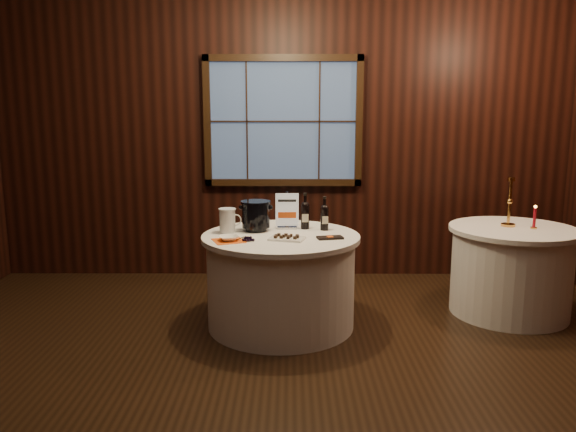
{
  "coord_description": "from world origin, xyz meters",
  "views": [
    {
      "loc": [
        0.08,
        -3.43,
        1.75
      ],
      "look_at": [
        0.06,
        0.9,
        0.94
      ],
      "focal_mm": 35.0,
      "sensor_mm": 36.0,
      "label": 1
    }
  ],
  "objects_px": {
    "port_bottle_left": "(305,213)",
    "glass_pitcher": "(228,220)",
    "cracker_bowl": "(229,238)",
    "sign_stand": "(287,216)",
    "chocolate_plate": "(287,238)",
    "side_table": "(511,270)",
    "red_candle": "(534,219)",
    "brass_candlestick": "(509,209)",
    "main_table": "(281,280)",
    "ice_bucket": "(256,215)",
    "port_bottle_right": "(324,216)",
    "grape_bunch": "(248,239)",
    "chocolate_box": "(330,238)"
  },
  "relations": [
    {
      "from": "port_bottle_right",
      "to": "cracker_bowl",
      "type": "bearing_deg",
      "value": -159.28
    },
    {
      "from": "side_table",
      "to": "grape_bunch",
      "type": "relative_size",
      "value": 6.94
    },
    {
      "from": "chocolate_plate",
      "to": "glass_pitcher",
      "type": "distance_m",
      "value": 0.55
    },
    {
      "from": "port_bottle_right",
      "to": "glass_pitcher",
      "type": "relative_size",
      "value": 1.41
    },
    {
      "from": "port_bottle_left",
      "to": "glass_pitcher",
      "type": "relative_size",
      "value": 1.52
    },
    {
      "from": "glass_pitcher",
      "to": "cracker_bowl",
      "type": "xyz_separation_m",
      "value": [
        0.04,
        -0.3,
        -0.08
      ]
    },
    {
      "from": "side_table",
      "to": "chocolate_plate",
      "type": "distance_m",
      "value": 2.04
    },
    {
      "from": "grape_bunch",
      "to": "glass_pitcher",
      "type": "height_order",
      "value": "glass_pitcher"
    },
    {
      "from": "port_bottle_left",
      "to": "cracker_bowl",
      "type": "relative_size",
      "value": 2.03
    },
    {
      "from": "sign_stand",
      "to": "red_candle",
      "type": "xyz_separation_m",
      "value": [
        2.1,
        0.01,
        -0.03
      ]
    },
    {
      "from": "port_bottle_right",
      "to": "brass_candlestick",
      "type": "relative_size",
      "value": 0.67
    },
    {
      "from": "sign_stand",
      "to": "port_bottle_left",
      "type": "distance_m",
      "value": 0.15
    },
    {
      "from": "cracker_bowl",
      "to": "port_bottle_left",
      "type": "bearing_deg",
      "value": 37.68
    },
    {
      "from": "sign_stand",
      "to": "chocolate_plate",
      "type": "distance_m",
      "value": 0.42
    },
    {
      "from": "chocolate_box",
      "to": "red_candle",
      "type": "distance_m",
      "value": 1.8
    },
    {
      "from": "ice_bucket",
      "to": "chocolate_plate",
      "type": "height_order",
      "value": "ice_bucket"
    },
    {
      "from": "side_table",
      "to": "glass_pitcher",
      "type": "bearing_deg",
      "value": -174.76
    },
    {
      "from": "port_bottle_left",
      "to": "chocolate_box",
      "type": "bearing_deg",
      "value": -64.91
    },
    {
      "from": "brass_candlestick",
      "to": "main_table",
      "type": "bearing_deg",
      "value": -169.82
    },
    {
      "from": "port_bottle_left",
      "to": "glass_pitcher",
      "type": "bearing_deg",
      "value": -166.97
    },
    {
      "from": "brass_candlestick",
      "to": "port_bottle_right",
      "type": "bearing_deg",
      "value": -173.94
    },
    {
      "from": "grape_bunch",
      "to": "brass_candlestick",
      "type": "distance_m",
      "value": 2.3
    },
    {
      "from": "main_table",
      "to": "cracker_bowl",
      "type": "bearing_deg",
      "value": -150.53
    },
    {
      "from": "ice_bucket",
      "to": "red_candle",
      "type": "relative_size",
      "value": 1.24
    },
    {
      "from": "ice_bucket",
      "to": "red_candle",
      "type": "xyz_separation_m",
      "value": [
        2.36,
        0.1,
        -0.05
      ]
    },
    {
      "from": "chocolate_box",
      "to": "grape_bunch",
      "type": "relative_size",
      "value": 1.28
    },
    {
      "from": "grape_bunch",
      "to": "red_candle",
      "type": "height_order",
      "value": "red_candle"
    },
    {
      "from": "main_table",
      "to": "side_table",
      "type": "relative_size",
      "value": 1.19
    },
    {
      "from": "side_table",
      "to": "port_bottle_right",
      "type": "xyz_separation_m",
      "value": [
        -1.64,
        -0.12,
        0.51
      ]
    },
    {
      "from": "port_bottle_left",
      "to": "red_candle",
      "type": "xyz_separation_m",
      "value": [
        1.95,
        0.01,
        -0.05
      ]
    },
    {
      "from": "main_table",
      "to": "glass_pitcher",
      "type": "relative_size",
      "value": 6.33
    },
    {
      "from": "side_table",
      "to": "red_candle",
      "type": "relative_size",
      "value": 5.31
    },
    {
      "from": "main_table",
      "to": "grape_bunch",
      "type": "distance_m",
      "value": 0.52
    },
    {
      "from": "port_bottle_left",
      "to": "chocolate_box",
      "type": "height_order",
      "value": "port_bottle_left"
    },
    {
      "from": "port_bottle_right",
      "to": "red_candle",
      "type": "bearing_deg",
      "value": -5.33
    },
    {
      "from": "side_table",
      "to": "glass_pitcher",
      "type": "xyz_separation_m",
      "value": [
        -2.44,
        -0.22,
        0.48
      ]
    },
    {
      "from": "side_table",
      "to": "brass_candlestick",
      "type": "xyz_separation_m",
      "value": [
        -0.03,
        0.05,
        0.54
      ]
    },
    {
      "from": "main_table",
      "to": "glass_pitcher",
      "type": "distance_m",
      "value": 0.66
    },
    {
      "from": "side_table",
      "to": "red_candle",
      "type": "bearing_deg",
      "value": -18.42
    },
    {
      "from": "main_table",
      "to": "ice_bucket",
      "type": "height_order",
      "value": "ice_bucket"
    },
    {
      "from": "sign_stand",
      "to": "chocolate_box",
      "type": "relative_size",
      "value": 1.57
    },
    {
      "from": "ice_bucket",
      "to": "glass_pitcher",
      "type": "bearing_deg",
      "value": -161.63
    },
    {
      "from": "side_table",
      "to": "chocolate_box",
      "type": "distance_m",
      "value": 1.72
    },
    {
      "from": "port_bottle_left",
      "to": "chocolate_plate",
      "type": "height_order",
      "value": "port_bottle_left"
    },
    {
      "from": "ice_bucket",
      "to": "grape_bunch",
      "type": "distance_m",
      "value": 0.4
    },
    {
      "from": "port_bottle_left",
      "to": "cracker_bowl",
      "type": "xyz_separation_m",
      "value": [
        -0.6,
        -0.46,
        -0.11
      ]
    },
    {
      "from": "chocolate_plate",
      "to": "cracker_bowl",
      "type": "relative_size",
      "value": 2.0
    },
    {
      "from": "ice_bucket",
      "to": "glass_pitcher",
      "type": "height_order",
      "value": "ice_bucket"
    },
    {
      "from": "chocolate_plate",
      "to": "red_candle",
      "type": "xyz_separation_m",
      "value": [
        2.1,
        0.42,
        0.07
      ]
    },
    {
      "from": "glass_pitcher",
      "to": "main_table",
      "type": "bearing_deg",
      "value": -17.01
    }
  ]
}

